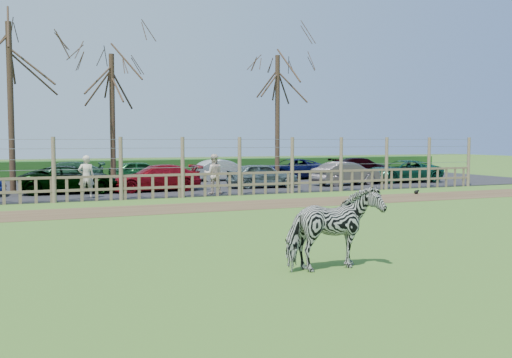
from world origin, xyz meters
name	(u,v)px	position (x,y,z in m)	size (l,w,h in m)	color
ground	(257,224)	(0.00, 0.00, 0.00)	(120.00, 120.00, 0.00)	#639842
dirt_strip	(209,207)	(0.00, 4.50, 0.01)	(34.00, 2.80, 0.01)	brown
asphalt	(150,185)	(0.00, 14.50, 0.02)	(44.00, 13.00, 0.04)	#232326
hedge	(127,169)	(0.00, 21.50, 0.55)	(46.00, 2.00, 1.10)	#1E4716
fence	(183,178)	(0.00, 8.00, 0.80)	(30.16, 0.16, 2.50)	brown
tree_left	(9,65)	(-6.50, 12.50, 5.62)	(4.80, 4.80, 7.88)	#3D2B1E
tree_mid	(112,88)	(-2.00, 13.50, 4.87)	(4.80, 4.80, 6.83)	#3D2B1E
tree_right	(277,88)	(7.00, 14.00, 5.24)	(4.80, 4.80, 7.35)	#3D2B1E
zebra	(334,229)	(-0.83, -5.74, 0.77)	(0.83, 1.82, 1.54)	gray
visitor_a	(86,177)	(-3.74, 8.87, 0.90)	(0.63, 0.41, 1.72)	beige
visitor_b	(213,174)	(1.55, 8.68, 0.90)	(0.84, 0.65, 1.72)	beige
crow	(416,192)	(9.86, 5.55, 0.10)	(0.24, 0.18, 0.20)	black
car_2	(71,179)	(-4.13, 11.38, 0.64)	(1.99, 4.32, 1.20)	black
car_3	(156,178)	(-0.47, 11.00, 0.64)	(1.68, 4.13, 1.20)	maroon
car_4	(263,175)	(4.78, 10.86, 0.64)	(1.42, 3.52, 1.20)	#546665
car_5	(346,173)	(9.42, 10.68, 0.64)	(1.27, 3.64, 1.20)	#645A59
car_6	(402,171)	(13.31, 11.20, 0.64)	(1.99, 4.32, 1.20)	#114733
car_9	(64,173)	(-4.14, 16.24, 0.64)	(1.68, 4.13, 1.20)	#1D4128
car_10	(142,172)	(-0.15, 15.97, 0.64)	(1.42, 3.52, 1.20)	#164F22
car_11	(223,170)	(4.56, 16.16, 0.64)	(1.27, 3.64, 1.20)	#BABDB7
car_12	(291,169)	(8.66, 15.73, 0.64)	(1.99, 4.32, 1.20)	#0E113C
car_13	(362,167)	(13.75, 15.89, 0.64)	(1.68, 4.13, 1.20)	black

